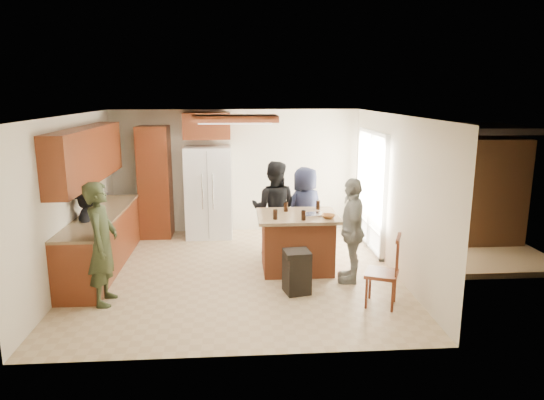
{
  "coord_description": "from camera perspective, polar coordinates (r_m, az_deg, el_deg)",
  "views": [
    {
      "loc": [
        0.02,
        -7.34,
        2.84
      ],
      "look_at": [
        0.57,
        0.19,
        1.15
      ],
      "focal_mm": 32.0,
      "sensor_mm": 36.0,
      "label": 1
    }
  ],
  "objects": [
    {
      "name": "room_shell",
      "position": [
        10.17,
        21.29,
        0.55
      ],
      "size": [
        8.0,
        5.2,
        5.0
      ],
      "color": "tan",
      "rests_on": "ground"
    },
    {
      "name": "kitchen_island",
      "position": [
        7.85,
        2.98,
        -4.93
      ],
      "size": [
        1.28,
        1.03,
        0.93
      ],
      "color": "#A94F2B",
      "rests_on": "ground"
    },
    {
      "name": "trash_bin",
      "position": [
        7.03,
        2.94,
        -8.4
      ],
      "size": [
        0.41,
        0.41,
        0.63
      ],
      "color": "black",
      "rests_on": "ground"
    },
    {
      "name": "person_side_right",
      "position": [
        7.41,
        9.39,
        -3.52
      ],
      "size": [
        0.65,
        1.01,
        1.6
      ],
      "primitive_type": "imported",
      "rotation": [
        0.0,
        0.0,
        -1.76
      ],
      "color": "#999991",
      "rests_on": "ground"
    },
    {
      "name": "island_items",
      "position": [
        7.64,
        4.65,
        -1.57
      ],
      "size": [
        0.99,
        0.75,
        0.15
      ],
      "color": "silver",
      "rests_on": "kitchen_island"
    },
    {
      "name": "refrigerator",
      "position": [
        9.67,
        -7.44,
        0.93
      ],
      "size": [
        0.9,
        0.76,
        1.8
      ],
      "color": "white",
      "rests_on": "ground"
    },
    {
      "name": "person_behind_left",
      "position": [
        8.49,
        0.25,
        -1.01
      ],
      "size": [
        0.91,
        0.68,
        1.68
      ],
      "primitive_type": "imported",
      "rotation": [
        0.0,
        0.0,
        2.91
      ],
      "color": "black",
      "rests_on": "ground"
    },
    {
      "name": "person_behind_right",
      "position": [
        8.63,
        3.92,
        -1.22
      ],
      "size": [
        0.91,
        0.8,
        1.56
      ],
      "primitive_type": "imported",
      "rotation": [
        0.0,
        0.0,
        3.63
      ],
      "color": "#181B30",
      "rests_on": "ground"
    },
    {
      "name": "person_front_left",
      "position": [
        6.92,
        -19.37,
        -4.86
      ],
      "size": [
        0.45,
        0.62,
        1.69
      ],
      "primitive_type": "imported",
      "rotation": [
        0.0,
        0.0,
        1.57
      ],
      "color": "#343D23",
      "rests_on": "ground"
    },
    {
      "name": "person_counter",
      "position": [
        8.06,
        -20.41,
        -3.25
      ],
      "size": [
        0.68,
        1.05,
        1.49
      ],
      "primitive_type": "imported",
      "rotation": [
        0.0,
        0.0,
        1.82
      ],
      "color": "black",
      "rests_on": "ground"
    },
    {
      "name": "back_wall_units",
      "position": [
        9.74,
        -12.11,
        3.71
      ],
      "size": [
        1.8,
        0.6,
        2.45
      ],
      "color": "maroon",
      "rests_on": "ground"
    },
    {
      "name": "spindle_chair",
      "position": [
        6.74,
        12.97,
        -8.45
      ],
      "size": [
        0.55,
        0.55,
        0.99
      ],
      "color": "maroon",
      "rests_on": "ground"
    },
    {
      "name": "left_cabinetry",
      "position": [
        8.28,
        -19.91,
        -1.31
      ],
      "size": [
        0.64,
        3.0,
        2.3
      ],
      "color": "maroon",
      "rests_on": "ground"
    }
  ]
}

